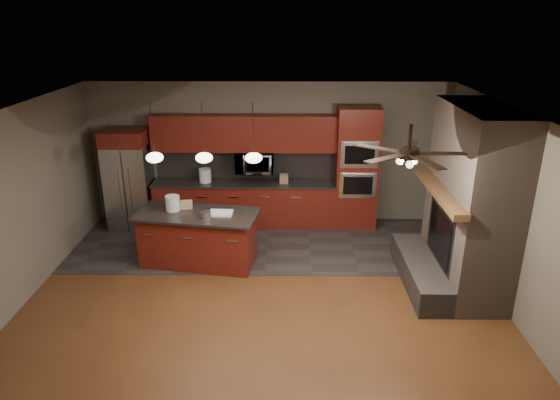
{
  "coord_description": "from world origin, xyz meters",
  "views": [
    {
      "loc": [
        0.35,
        -6.56,
        4.02
      ],
      "look_at": [
        0.25,
        0.6,
        1.32
      ],
      "focal_mm": 32.0,
      "sensor_mm": 36.0,
      "label": 1
    }
  ],
  "objects_px": {
    "counter_bucket": "(205,175)",
    "counter_box": "(284,179)",
    "oven_tower": "(356,168)",
    "microwave": "(255,162)",
    "kitchen_island": "(198,238)",
    "paint_can": "(206,215)",
    "cardboard_box": "(186,205)",
    "refrigerator": "(129,179)",
    "white_bucket": "(173,203)",
    "paint_tray": "(221,213)"
  },
  "relations": [
    {
      "from": "counter_bucket",
      "to": "counter_box",
      "type": "bearing_deg",
      "value": -1.86
    },
    {
      "from": "oven_tower",
      "to": "microwave",
      "type": "bearing_deg",
      "value": 178.34
    },
    {
      "from": "oven_tower",
      "to": "kitchen_island",
      "type": "bearing_deg",
      "value": -149.58
    },
    {
      "from": "paint_can",
      "to": "cardboard_box",
      "type": "distance_m",
      "value": 0.61
    },
    {
      "from": "paint_can",
      "to": "oven_tower",
      "type": "bearing_deg",
      "value": 35.7
    },
    {
      "from": "kitchen_island",
      "to": "counter_box",
      "type": "xyz_separation_m",
      "value": [
        1.43,
        1.62,
        0.53
      ]
    },
    {
      "from": "paint_can",
      "to": "refrigerator",
      "type": "bearing_deg",
      "value": 134.19
    },
    {
      "from": "white_bucket",
      "to": "counter_box",
      "type": "bearing_deg",
      "value": 39.18
    },
    {
      "from": "oven_tower",
      "to": "kitchen_island",
      "type": "xyz_separation_m",
      "value": [
        -2.83,
        -1.66,
        -0.73
      ]
    },
    {
      "from": "paint_tray",
      "to": "counter_bucket",
      "type": "distance_m",
      "value": 1.79
    },
    {
      "from": "counter_bucket",
      "to": "paint_tray",
      "type": "bearing_deg",
      "value": -73.07
    },
    {
      "from": "paint_can",
      "to": "counter_box",
      "type": "bearing_deg",
      "value": 56.31
    },
    {
      "from": "refrigerator",
      "to": "counter_box",
      "type": "bearing_deg",
      "value": 0.6
    },
    {
      "from": "paint_can",
      "to": "counter_box",
      "type": "height_order",
      "value": "counter_box"
    },
    {
      "from": "microwave",
      "to": "counter_bucket",
      "type": "relative_size",
      "value": 2.75
    },
    {
      "from": "refrigerator",
      "to": "cardboard_box",
      "type": "height_order",
      "value": "refrigerator"
    },
    {
      "from": "cardboard_box",
      "to": "paint_can",
      "type": "bearing_deg",
      "value": -58.24
    },
    {
      "from": "oven_tower",
      "to": "refrigerator",
      "type": "xyz_separation_m",
      "value": [
        -4.41,
        -0.07,
        -0.21
      ]
    },
    {
      "from": "cardboard_box",
      "to": "counter_bucket",
      "type": "xyz_separation_m",
      "value": [
        0.09,
        1.45,
        0.05
      ]
    },
    {
      "from": "kitchen_island",
      "to": "counter_bucket",
      "type": "xyz_separation_m",
      "value": [
        -0.11,
        1.67,
        0.57
      ]
    },
    {
      "from": "white_bucket",
      "to": "cardboard_box",
      "type": "xyz_separation_m",
      "value": [
        0.21,
        0.11,
        -0.07
      ]
    },
    {
      "from": "kitchen_island",
      "to": "white_bucket",
      "type": "height_order",
      "value": "white_bucket"
    },
    {
      "from": "refrigerator",
      "to": "paint_tray",
      "type": "xyz_separation_m",
      "value": [
        1.98,
        -1.62,
        -0.04
      ]
    },
    {
      "from": "kitchen_island",
      "to": "counter_bucket",
      "type": "height_order",
      "value": "counter_bucket"
    },
    {
      "from": "paint_tray",
      "to": "refrigerator",
      "type": "bearing_deg",
      "value": 143.6
    },
    {
      "from": "white_bucket",
      "to": "cardboard_box",
      "type": "height_order",
      "value": "white_bucket"
    },
    {
      "from": "oven_tower",
      "to": "paint_tray",
      "type": "height_order",
      "value": "oven_tower"
    },
    {
      "from": "kitchen_island",
      "to": "paint_can",
      "type": "height_order",
      "value": "paint_can"
    },
    {
      "from": "refrigerator",
      "to": "cardboard_box",
      "type": "relative_size",
      "value": 10.07
    },
    {
      "from": "white_bucket",
      "to": "cardboard_box",
      "type": "relative_size",
      "value": 1.31
    },
    {
      "from": "paint_can",
      "to": "cardboard_box",
      "type": "bearing_deg",
      "value": 131.1
    },
    {
      "from": "kitchen_island",
      "to": "microwave",
      "type": "bearing_deg",
      "value": 72.57
    },
    {
      "from": "white_bucket",
      "to": "counter_box",
      "type": "distance_m",
      "value": 2.38
    },
    {
      "from": "microwave",
      "to": "kitchen_island",
      "type": "distance_m",
      "value": 2.1
    },
    {
      "from": "microwave",
      "to": "counter_bucket",
      "type": "bearing_deg",
      "value": -177.05
    },
    {
      "from": "white_bucket",
      "to": "paint_can",
      "type": "height_order",
      "value": "white_bucket"
    },
    {
      "from": "microwave",
      "to": "paint_tray",
      "type": "relative_size",
      "value": 1.92
    },
    {
      "from": "oven_tower",
      "to": "white_bucket",
      "type": "bearing_deg",
      "value": -154.56
    },
    {
      "from": "counter_box",
      "to": "kitchen_island",
      "type": "bearing_deg",
      "value": -132.18
    },
    {
      "from": "kitchen_island",
      "to": "counter_box",
      "type": "height_order",
      "value": "counter_box"
    },
    {
      "from": "white_bucket",
      "to": "counter_box",
      "type": "relative_size",
      "value": 1.38
    },
    {
      "from": "paint_tray",
      "to": "counter_bucket",
      "type": "height_order",
      "value": "counter_bucket"
    },
    {
      "from": "oven_tower",
      "to": "microwave",
      "type": "height_order",
      "value": "oven_tower"
    },
    {
      "from": "counter_box",
      "to": "paint_tray",
      "type": "bearing_deg",
      "value": -122.46
    },
    {
      "from": "oven_tower",
      "to": "refrigerator",
      "type": "bearing_deg",
      "value": -179.04
    },
    {
      "from": "kitchen_island",
      "to": "white_bucket",
      "type": "xyz_separation_m",
      "value": [
        -0.41,
        0.12,
        0.58
      ]
    },
    {
      "from": "paint_tray",
      "to": "cardboard_box",
      "type": "height_order",
      "value": "cardboard_box"
    },
    {
      "from": "paint_can",
      "to": "counter_bucket",
      "type": "distance_m",
      "value": 1.93
    },
    {
      "from": "counter_bucket",
      "to": "refrigerator",
      "type": "bearing_deg",
      "value": -176.82
    },
    {
      "from": "oven_tower",
      "to": "white_bucket",
      "type": "distance_m",
      "value": 3.6
    }
  ]
}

